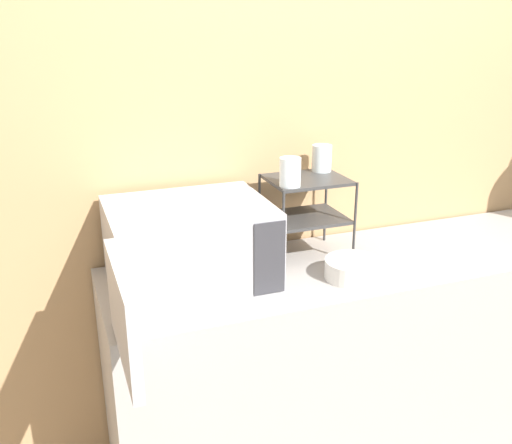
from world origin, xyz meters
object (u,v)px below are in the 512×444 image
bowl (352,269)px  glass_back_right (322,158)px  glass_front_left (290,172)px  microwave (187,247)px  dish_rack (306,200)px

bowl → glass_back_right: bearing=85.6°
bowl → glass_front_left: bearing=135.8°
microwave → bowl: microwave is taller
microwave → dish_rack: size_ratio=2.71×
glass_back_right → bowl: bearing=-94.4°
microwave → glass_back_right: 0.64m
glass_back_right → bowl: 0.46m
microwave → glass_front_left: (0.38, 0.02, 0.22)m
dish_rack → glass_back_right: glass_back_right is taller
glass_front_left → dish_rack: bearing=35.6°
glass_front_left → bowl: (0.17, -0.17, -0.33)m
microwave → glass_front_left: bearing=2.8°
glass_front_left → microwave: bearing=-177.2°
dish_rack → glass_front_left: glass_front_left is taller
dish_rack → bowl: bearing=-73.5°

